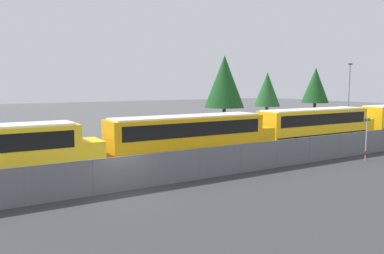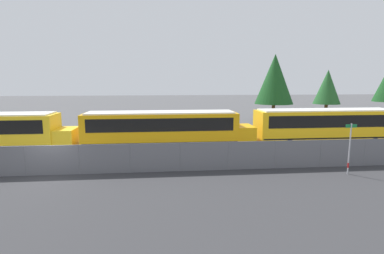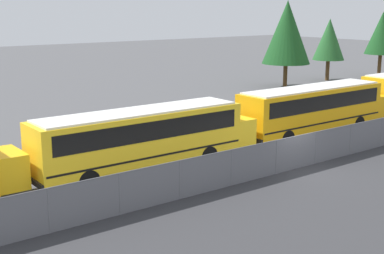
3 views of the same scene
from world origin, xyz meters
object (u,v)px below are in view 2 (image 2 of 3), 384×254
(school_bus_4, at_px, (165,129))
(tree_0, at_px, (275,79))
(school_bus_5, at_px, (329,125))
(street_sign, at_px, (350,148))
(tree_1, at_px, (327,87))

(school_bus_4, relative_size, tree_0, 1.42)
(school_bus_5, xyz_separation_m, tree_0, (1.34, 16.01, 3.85))
(school_bus_4, xyz_separation_m, school_bus_5, (13.51, 0.57, 0.00))
(street_sign, bearing_deg, tree_0, 80.39)
(tree_0, xyz_separation_m, tree_1, (7.94, 0.73, -1.07))
(school_bus_4, height_order, street_sign, school_bus_4)
(school_bus_5, xyz_separation_m, tree_1, (9.28, 16.73, 2.78))
(school_bus_4, bearing_deg, tree_1, 37.20)
(school_bus_4, xyz_separation_m, tree_0, (14.85, 16.57, 3.85))
(school_bus_4, distance_m, tree_1, 28.75)
(school_bus_4, bearing_deg, street_sign, -28.91)
(street_sign, height_order, tree_0, tree_0)
(school_bus_5, height_order, tree_0, tree_0)
(street_sign, relative_size, tree_0, 0.34)
(tree_1, bearing_deg, school_bus_4, -142.80)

